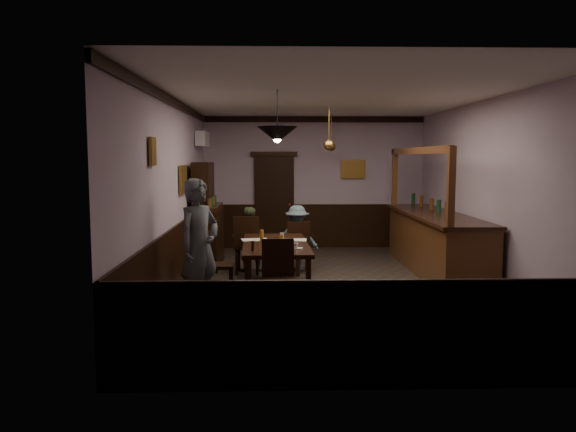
{
  "coord_description": "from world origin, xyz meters",
  "views": [
    {
      "loc": [
        -0.94,
        -8.81,
        2.08
      ],
      "look_at": [
        -0.69,
        -0.0,
        1.15
      ],
      "focal_mm": 35.0,
      "sensor_mm": 36.0,
      "label": 1
    }
  ],
  "objects_px": {
    "chair_near": "(279,274)",
    "pendant_brass_far": "(331,147)",
    "pendant_brass_mid": "(329,145)",
    "sideboard": "(206,225)",
    "chair_far_left": "(247,242)",
    "person_seated_right": "(297,238)",
    "person_standing": "(199,247)",
    "coffee_cup": "(296,246)",
    "pendant_iron": "(277,135)",
    "chair_far_right": "(298,245)",
    "dining_table": "(275,247)",
    "bar_counter": "(435,241)",
    "person_seated_left": "(248,239)",
    "soda_can": "(281,240)",
    "chair_side": "(215,260)"
  },
  "relations": [
    {
      "from": "pendant_iron",
      "to": "pendant_brass_mid",
      "type": "distance_m",
      "value": 2.73
    },
    {
      "from": "chair_near",
      "to": "person_seated_right",
      "type": "distance_m",
      "value": 2.9
    },
    {
      "from": "person_seated_left",
      "to": "pendant_iron",
      "type": "height_order",
      "value": "pendant_iron"
    },
    {
      "from": "chair_far_right",
      "to": "person_seated_left",
      "type": "relative_size",
      "value": 0.8
    },
    {
      "from": "person_seated_right",
      "to": "sideboard",
      "type": "relative_size",
      "value": 0.61
    },
    {
      "from": "person_seated_right",
      "to": "soda_can",
      "type": "bearing_deg",
      "value": 94.81
    },
    {
      "from": "chair_far_right",
      "to": "soda_can",
      "type": "relative_size",
      "value": 7.86
    },
    {
      "from": "chair_near",
      "to": "sideboard",
      "type": "xyz_separation_m",
      "value": [
        -1.35,
        3.35,
        0.25
      ]
    },
    {
      "from": "chair_side",
      "to": "soda_can",
      "type": "height_order",
      "value": "chair_side"
    },
    {
      "from": "chair_near",
      "to": "pendant_brass_mid",
      "type": "relative_size",
      "value": 1.23
    },
    {
      "from": "person_seated_left",
      "to": "bar_counter",
      "type": "distance_m",
      "value": 3.39
    },
    {
      "from": "sideboard",
      "to": "coffee_cup",
      "type": "bearing_deg",
      "value": -58.39
    },
    {
      "from": "chair_far_left",
      "to": "pendant_iron",
      "type": "relative_size",
      "value": 1.45
    },
    {
      "from": "chair_far_right",
      "to": "person_standing",
      "type": "xyz_separation_m",
      "value": [
        -1.43,
        -2.56,
        0.38
      ]
    },
    {
      "from": "chair_far_right",
      "to": "person_seated_left",
      "type": "distance_m",
      "value": 0.94
    },
    {
      "from": "coffee_cup",
      "to": "chair_side",
      "type": "bearing_deg",
      "value": 162.31
    },
    {
      "from": "person_seated_right",
      "to": "chair_near",
      "type": "bearing_deg",
      "value": 98.53
    },
    {
      "from": "soda_can",
      "to": "chair_near",
      "type": "bearing_deg",
      "value": -92.45
    },
    {
      "from": "pendant_brass_mid",
      "to": "sideboard",
      "type": "bearing_deg",
      "value": 173.03
    },
    {
      "from": "soda_can",
      "to": "pendant_iron",
      "type": "height_order",
      "value": "pendant_iron"
    },
    {
      "from": "bar_counter",
      "to": "pendant_iron",
      "type": "distance_m",
      "value": 4.0
    },
    {
      "from": "person_seated_right",
      "to": "person_standing",
      "type": "bearing_deg",
      "value": 79.35
    },
    {
      "from": "chair_far_left",
      "to": "pendant_brass_far",
      "type": "bearing_deg",
      "value": -126.08
    },
    {
      "from": "pendant_iron",
      "to": "person_standing",
      "type": "bearing_deg",
      "value": -155.15
    },
    {
      "from": "chair_side",
      "to": "coffee_cup",
      "type": "xyz_separation_m",
      "value": [
        1.21,
        -0.35,
        0.28
      ]
    },
    {
      "from": "chair_far_right",
      "to": "dining_table",
      "type": "bearing_deg",
      "value": 70.69
    },
    {
      "from": "dining_table",
      "to": "person_seated_right",
      "type": "xyz_separation_m",
      "value": [
        0.41,
        1.56,
        -0.09
      ]
    },
    {
      "from": "person_seated_right",
      "to": "pendant_iron",
      "type": "xyz_separation_m",
      "value": [
        -0.38,
        -2.36,
        1.79
      ]
    },
    {
      "from": "soda_can",
      "to": "person_standing",
      "type": "bearing_deg",
      "value": -132.15
    },
    {
      "from": "pendant_brass_mid",
      "to": "person_seated_left",
      "type": "bearing_deg",
      "value": -171.68
    },
    {
      "from": "bar_counter",
      "to": "chair_far_left",
      "type": "bearing_deg",
      "value": -178.83
    },
    {
      "from": "person_standing",
      "to": "person_seated_right",
      "type": "xyz_separation_m",
      "value": [
        1.42,
        2.84,
        -0.3
      ]
    },
    {
      "from": "dining_table",
      "to": "chair_near",
      "type": "relative_size",
      "value": 2.24
    },
    {
      "from": "chair_far_left",
      "to": "bar_counter",
      "type": "relative_size",
      "value": 0.26
    },
    {
      "from": "pendant_brass_mid",
      "to": "pendant_brass_far",
      "type": "distance_m",
      "value": 1.53
    },
    {
      "from": "chair_far_left",
      "to": "person_seated_right",
      "type": "xyz_separation_m",
      "value": [
        0.9,
        0.31,
        0.03
      ]
    },
    {
      "from": "pendant_iron",
      "to": "chair_far_left",
      "type": "bearing_deg",
      "value": 104.16
    },
    {
      "from": "person_seated_left",
      "to": "pendant_brass_mid",
      "type": "height_order",
      "value": "pendant_brass_mid"
    },
    {
      "from": "bar_counter",
      "to": "pendant_brass_far",
      "type": "relative_size",
      "value": 4.94
    },
    {
      "from": "chair_near",
      "to": "pendant_brass_far",
      "type": "bearing_deg",
      "value": 71.08
    },
    {
      "from": "chair_far_right",
      "to": "chair_near",
      "type": "bearing_deg",
      "value": 80.22
    },
    {
      "from": "soda_can",
      "to": "sideboard",
      "type": "distance_m",
      "value": 2.53
    },
    {
      "from": "chair_side",
      "to": "sideboard",
      "type": "relative_size",
      "value": 0.48
    },
    {
      "from": "sideboard",
      "to": "pendant_brass_far",
      "type": "distance_m",
      "value": 3.18
    },
    {
      "from": "chair_far_right",
      "to": "person_seated_right",
      "type": "height_order",
      "value": "person_seated_right"
    },
    {
      "from": "chair_far_right",
      "to": "sideboard",
      "type": "distance_m",
      "value": 1.91
    },
    {
      "from": "chair_side",
      "to": "sideboard",
      "type": "height_order",
      "value": "sideboard"
    },
    {
      "from": "person_standing",
      "to": "person_seated_right",
      "type": "distance_m",
      "value": 3.19
    },
    {
      "from": "person_seated_left",
      "to": "pendant_iron",
      "type": "distance_m",
      "value": 2.99
    },
    {
      "from": "coffee_cup",
      "to": "pendant_iron",
      "type": "distance_m",
      "value": 1.62
    }
  ]
}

